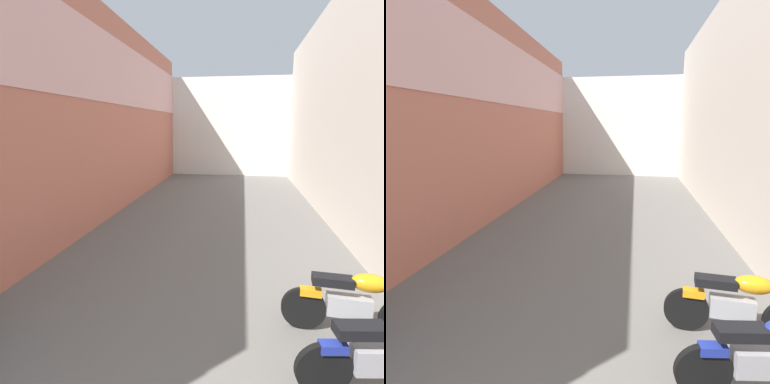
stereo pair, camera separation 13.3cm
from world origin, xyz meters
TOP-DOWN VIEW (x-y plane):
  - ground_plane at (0.00, 7.54)m, footprint 35.08×35.08m
  - building_left at (-3.42, 9.50)m, footprint 0.45×19.08m
  - building_right at (3.43, 9.54)m, footprint 0.45×19.08m
  - building_far_end at (0.00, 20.08)m, footprint 9.45×2.00m
  - motorcycle_fourth at (2.29, 4.74)m, footprint 1.85×0.58m

SIDE VIEW (x-z plane):
  - ground_plane at x=0.00m, z-range 0.00..0.00m
  - motorcycle_fourth at x=2.29m, z-range -0.02..1.02m
  - building_far_end at x=0.00m, z-range 0.00..5.38m
  - building_left at x=-3.42m, z-range 0.03..6.19m
  - building_right at x=3.43m, z-range 0.00..6.46m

